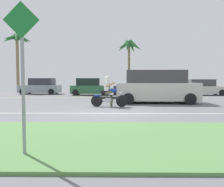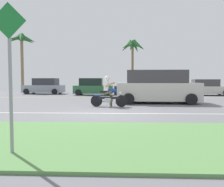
{
  "view_description": "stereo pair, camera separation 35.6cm",
  "coord_description": "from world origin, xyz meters",
  "px_view_note": "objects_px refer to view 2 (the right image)",
  "views": [
    {
      "loc": [
        0.18,
        -9.09,
        1.34
      ],
      "look_at": [
        0.03,
        3.07,
        0.65
      ],
      "focal_mm": 36.13,
      "sensor_mm": 36.0,
      "label": 1
    },
    {
      "loc": [
        0.54,
        -9.08,
        1.34
      ],
      "look_at": [
        0.03,
        3.07,
        0.65
      ],
      "focal_mm": 36.13,
      "sensor_mm": 36.0,
      "label": 2
    }
  ],
  "objects_px": {
    "parked_car_3": "(207,88)",
    "palm_tree_0": "(22,43)",
    "parked_car_1": "(93,87)",
    "street_sign": "(10,64)",
    "parked_car_2": "(149,87)",
    "parked_car_0": "(44,87)",
    "motorcyclist": "(109,94)",
    "suv_nearby": "(157,87)",
    "palm_tree_1": "(133,48)"
  },
  "relations": [
    {
      "from": "parked_car_0",
      "to": "parked_car_1",
      "type": "bearing_deg",
      "value": -16.91
    },
    {
      "from": "parked_car_3",
      "to": "palm_tree_1",
      "type": "distance_m",
      "value": 9.1
    },
    {
      "from": "parked_car_1",
      "to": "street_sign",
      "type": "xyz_separation_m",
      "value": [
        0.73,
        -17.22,
        0.9
      ]
    },
    {
      "from": "parked_car_2",
      "to": "palm_tree_1",
      "type": "height_order",
      "value": "palm_tree_1"
    },
    {
      "from": "suv_nearby",
      "to": "palm_tree_0",
      "type": "distance_m",
      "value": 18.36
    },
    {
      "from": "motorcyclist",
      "to": "parked_car_2",
      "type": "relative_size",
      "value": 0.45
    },
    {
      "from": "parked_car_1",
      "to": "suv_nearby",
      "type": "bearing_deg",
      "value": -57.16
    },
    {
      "from": "suv_nearby",
      "to": "parked_car_3",
      "type": "xyz_separation_m",
      "value": [
        5.78,
        7.48,
        -0.26
      ]
    },
    {
      "from": "parked_car_0",
      "to": "parked_car_1",
      "type": "xyz_separation_m",
      "value": [
        5.18,
        -1.58,
        -0.01
      ]
    },
    {
      "from": "parked_car_3",
      "to": "suv_nearby",
      "type": "bearing_deg",
      "value": -127.67
    },
    {
      "from": "parked_car_2",
      "to": "motorcyclist",
      "type": "bearing_deg",
      "value": -106.64
    },
    {
      "from": "parked_car_0",
      "to": "street_sign",
      "type": "relative_size",
      "value": 1.53
    },
    {
      "from": "suv_nearby",
      "to": "palm_tree_1",
      "type": "xyz_separation_m",
      "value": [
        -0.89,
        11.9,
        4.08
      ]
    },
    {
      "from": "parked_car_1",
      "to": "parked_car_2",
      "type": "height_order",
      "value": "parked_car_1"
    },
    {
      "from": "suv_nearby",
      "to": "palm_tree_1",
      "type": "distance_m",
      "value": 12.61
    },
    {
      "from": "parked_car_3",
      "to": "palm_tree_0",
      "type": "distance_m",
      "value": 20.25
    },
    {
      "from": "street_sign",
      "to": "parked_car_1",
      "type": "bearing_deg",
      "value": 92.43
    },
    {
      "from": "motorcyclist",
      "to": "parked_car_3",
      "type": "bearing_deg",
      "value": 48.14
    },
    {
      "from": "palm_tree_0",
      "to": "palm_tree_1",
      "type": "relative_size",
      "value": 1.12
    },
    {
      "from": "suv_nearby",
      "to": "parked_car_1",
      "type": "xyz_separation_m",
      "value": [
        -4.81,
        7.46,
        -0.22
      ]
    },
    {
      "from": "parked_car_3",
      "to": "palm_tree_0",
      "type": "xyz_separation_m",
      "value": [
        -19.19,
        4.14,
        4.97
      ]
    },
    {
      "from": "suv_nearby",
      "to": "parked_car_1",
      "type": "relative_size",
      "value": 1.38
    },
    {
      "from": "parked_car_2",
      "to": "palm_tree_0",
      "type": "height_order",
      "value": "palm_tree_0"
    },
    {
      "from": "motorcyclist",
      "to": "parked_car_2",
      "type": "height_order",
      "value": "motorcyclist"
    },
    {
      "from": "parked_car_0",
      "to": "street_sign",
      "type": "xyz_separation_m",
      "value": [
        5.91,
        -18.8,
        0.89
      ]
    },
    {
      "from": "parked_car_1",
      "to": "palm_tree_1",
      "type": "distance_m",
      "value": 7.32
    },
    {
      "from": "parked_car_2",
      "to": "street_sign",
      "type": "xyz_separation_m",
      "value": [
        -4.73,
        -19.18,
        0.92
      ]
    },
    {
      "from": "parked_car_2",
      "to": "street_sign",
      "type": "height_order",
      "value": "street_sign"
    },
    {
      "from": "motorcyclist",
      "to": "palm_tree_1",
      "type": "height_order",
      "value": "palm_tree_1"
    },
    {
      "from": "parked_car_1",
      "to": "street_sign",
      "type": "relative_size",
      "value": 1.36
    },
    {
      "from": "parked_car_0",
      "to": "palm_tree_1",
      "type": "xyz_separation_m",
      "value": [
        9.11,
        2.87,
        4.29
      ]
    },
    {
      "from": "motorcyclist",
      "to": "palm_tree_0",
      "type": "relative_size",
      "value": 0.28
    },
    {
      "from": "palm_tree_1",
      "to": "parked_car_2",
      "type": "bearing_deg",
      "value": -58.37
    },
    {
      "from": "parked_car_1",
      "to": "parked_car_3",
      "type": "height_order",
      "value": "parked_car_1"
    },
    {
      "from": "parked_car_1",
      "to": "palm_tree_0",
      "type": "xyz_separation_m",
      "value": [
        -8.6,
        4.16,
        4.93
      ]
    },
    {
      "from": "motorcyclist",
      "to": "parked_car_0",
      "type": "bearing_deg",
      "value": 122.97
    },
    {
      "from": "motorcyclist",
      "to": "parked_car_1",
      "type": "xyz_separation_m",
      "value": [
        -2.02,
        9.54,
        0.06
      ]
    },
    {
      "from": "parked_car_1",
      "to": "parked_car_3",
      "type": "xyz_separation_m",
      "value": [
        10.59,
        0.02,
        -0.04
      ]
    },
    {
      "from": "suv_nearby",
      "to": "parked_car_3",
      "type": "relative_size",
      "value": 1.31
    },
    {
      "from": "palm_tree_0",
      "to": "suv_nearby",
      "type": "bearing_deg",
      "value": -40.9
    },
    {
      "from": "parked_car_0",
      "to": "parked_car_1",
      "type": "distance_m",
      "value": 5.42
    },
    {
      "from": "parked_car_2",
      "to": "parked_car_3",
      "type": "bearing_deg",
      "value": -20.58
    },
    {
      "from": "suv_nearby",
      "to": "street_sign",
      "type": "height_order",
      "value": "street_sign"
    },
    {
      "from": "parked_car_0",
      "to": "palm_tree_0",
      "type": "bearing_deg",
      "value": 142.88
    },
    {
      "from": "motorcyclist",
      "to": "suv_nearby",
      "type": "xyz_separation_m",
      "value": [
        2.79,
        2.08,
        0.28
      ]
    },
    {
      "from": "street_sign",
      "to": "suv_nearby",
      "type": "bearing_deg",
      "value": 67.32
    },
    {
      "from": "parked_car_1",
      "to": "parked_car_0",
      "type": "bearing_deg",
      "value": 163.09
    },
    {
      "from": "motorcyclist",
      "to": "street_sign",
      "type": "relative_size",
      "value": 0.71
    },
    {
      "from": "suv_nearby",
      "to": "parked_car_0",
      "type": "distance_m",
      "value": 13.48
    },
    {
      "from": "palm_tree_0",
      "to": "street_sign",
      "type": "bearing_deg",
      "value": -66.42
    }
  ]
}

